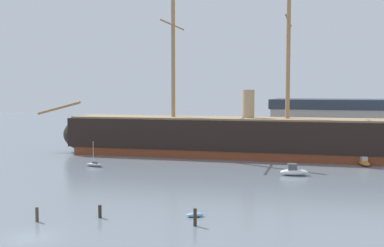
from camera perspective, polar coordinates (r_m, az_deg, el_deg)
The scene contains 12 objects.
ground_plane at distance 45.42m, azimuth -18.54°, elevation -12.60°, with size 400.00×400.00×0.00m, color slate.
tall_ship at distance 92.93m, azimuth 4.29°, elevation -1.52°, with size 75.60×16.69×36.35m.
dinghy_foreground_right at distance 49.86m, azimuth 0.35°, elevation -10.64°, with size 1.95×1.62×0.43m.
sailboat_alongside_bow at distance 82.86m, azimuth -11.39°, elevation -4.73°, with size 3.36×1.48×4.23m.
motorboat_alongside_stern at distance 74.54m, azimuth 11.85°, elevation -5.51°, with size 4.48×2.69×1.76m.
motorboat_far_left at distance 105.56m, azimuth -12.02°, elevation -2.70°, with size 4.74×4.16×1.89m.
motorboat_far_right at distance 87.13m, azimuth 19.54°, elevation -4.33°, with size 2.52×3.93×1.53m.
motorboat_distant_centre at distance 100.32m, azimuth 5.14°, elevation -2.99°, with size 4.71×3.04×1.83m.
mooring_piling_nearest at distance 50.32m, azimuth -17.71°, elevation -10.12°, with size 0.31×0.31×1.40m, color #4C3D2D.
mooring_piling_left_pair at distance 46.49m, azimuth 0.36°, elevation -10.93°, with size 0.33×0.33×1.68m, color #382B1E.
mooring_piling_right_pair at distance 50.25m, azimuth -10.74°, elevation -10.09°, with size 0.34×0.34×1.28m, color #382B1E.
dockside_warehouse_right at distance 114.43m, azimuth 20.42°, elevation -0.02°, with size 47.00×17.87×15.22m.
Camera 1 is at (26.75, -34.39, 12.82)m, focal length 45.51 mm.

